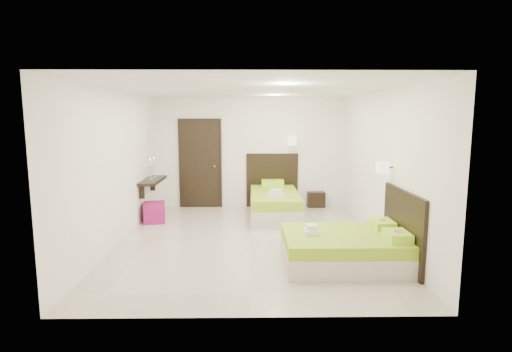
{
  "coord_description": "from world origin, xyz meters",
  "views": [
    {
      "loc": [
        0.0,
        -6.78,
        2.13
      ],
      "look_at": [
        0.1,
        0.3,
        1.1
      ],
      "focal_mm": 28.0,
      "sensor_mm": 36.0,
      "label": 1
    }
  ],
  "objects_px": {
    "bed_double": "(349,247)",
    "nightstand": "(315,199)",
    "bed_single": "(274,202)",
    "ottoman": "(154,212)"
  },
  "relations": [
    {
      "from": "nightstand",
      "to": "ottoman",
      "type": "relative_size",
      "value": 1.0
    },
    {
      "from": "bed_single",
      "to": "bed_double",
      "type": "distance_m",
      "value": 3.11
    },
    {
      "from": "bed_double",
      "to": "nightstand",
      "type": "distance_m",
      "value": 3.88
    },
    {
      "from": "bed_single",
      "to": "nightstand",
      "type": "relative_size",
      "value": 4.99
    },
    {
      "from": "bed_double",
      "to": "bed_single",
      "type": "bearing_deg",
      "value": 107.29
    },
    {
      "from": "ottoman",
      "to": "bed_double",
      "type": "bearing_deg",
      "value": -35.33
    },
    {
      "from": "bed_double",
      "to": "nightstand",
      "type": "relative_size",
      "value": 4.25
    },
    {
      "from": "bed_single",
      "to": "ottoman",
      "type": "bearing_deg",
      "value": -167.86
    },
    {
      "from": "bed_single",
      "to": "nightstand",
      "type": "bearing_deg",
      "value": 40.75
    },
    {
      "from": "bed_single",
      "to": "nightstand",
      "type": "xyz_separation_m",
      "value": [
        1.05,
        0.91,
        -0.12
      ]
    }
  ]
}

